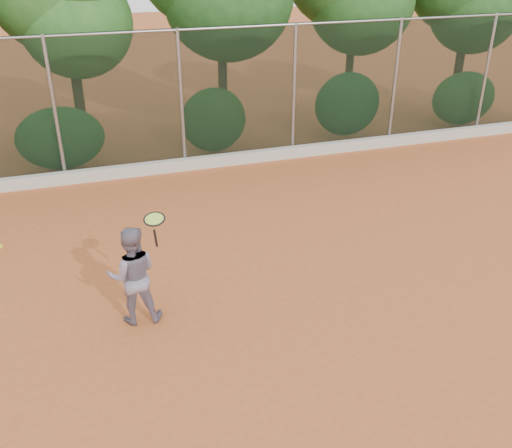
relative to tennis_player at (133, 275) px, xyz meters
name	(u,v)px	position (x,y,z in m)	size (l,w,h in m)	color
ground	(275,321)	(2.07, -0.75, -0.81)	(80.00, 80.00, 0.00)	#B75A2B
concrete_curb	(187,164)	(2.07, 6.07, -0.66)	(24.00, 0.20, 0.30)	beige
tennis_player	(133,275)	(0.00, 0.00, 0.00)	(0.79, 0.62, 1.63)	slate
chainlink_fence	(181,97)	(2.07, 6.25, 1.04)	(24.09, 0.09, 3.50)	black
tennis_racket	(154,221)	(0.39, -0.10, 0.92)	(0.42, 0.42, 0.57)	black
tennis_ball_in_flight	(0,247)	(-1.83, 0.58, 0.52)	(0.07, 0.07, 0.07)	yellow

